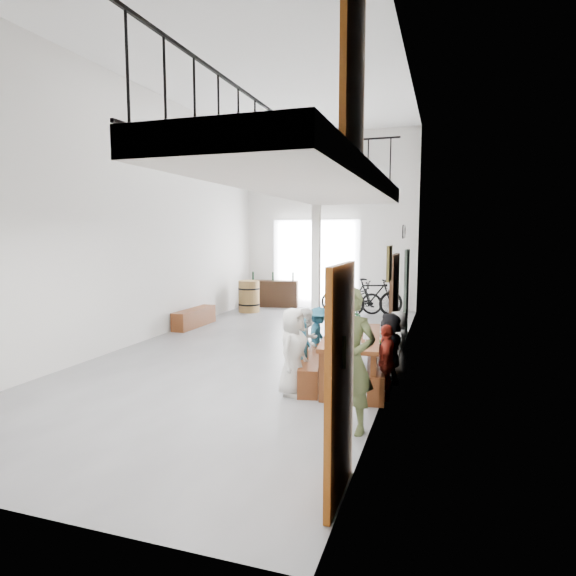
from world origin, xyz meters
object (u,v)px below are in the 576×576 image
(oak_barrel, at_px, (249,296))
(serving_counter, at_px, (273,294))
(bicycle_near, at_px, (351,297))
(tasting_table, at_px, (352,340))
(side_bench, at_px, (194,318))
(host_standing, at_px, (350,360))
(bench_inner, at_px, (311,368))

(oak_barrel, height_order, serving_counter, oak_barrel)
(serving_counter, bearing_deg, bicycle_near, -20.48)
(tasting_table, xyz_separation_m, side_bench, (-4.70, 3.46, -0.48))
(serving_counter, bearing_deg, host_standing, -74.37)
(tasting_table, xyz_separation_m, bicycle_near, (-1.28, 6.78, -0.22))
(oak_barrel, bearing_deg, tasting_table, -54.78)
(side_bench, xyz_separation_m, oak_barrel, (0.43, 2.59, 0.25))
(serving_counter, distance_m, bicycle_near, 2.72)
(bench_inner, xyz_separation_m, bicycle_near, (-0.63, 6.80, 0.27))
(bench_inner, bearing_deg, side_bench, 126.71)
(tasting_table, height_order, host_standing, host_standing)
(side_bench, bearing_deg, bench_inner, -40.79)
(serving_counter, xyz_separation_m, host_standing, (4.26, -9.09, 0.44))
(side_bench, relative_size, bicycle_near, 0.88)
(tasting_table, distance_m, oak_barrel, 7.42)
(bench_inner, distance_m, serving_counter, 8.03)
(side_bench, height_order, host_standing, host_standing)
(side_bench, distance_m, host_standing, 7.29)
(serving_counter, height_order, bicycle_near, bicycle_near)
(bench_inner, bearing_deg, serving_counter, 101.72)
(side_bench, relative_size, serving_counter, 1.01)
(bench_inner, xyz_separation_m, side_bench, (-4.04, 3.49, 0.02))
(tasting_table, height_order, bench_inner, tasting_table)
(bench_inner, height_order, serving_counter, serving_counter)
(oak_barrel, distance_m, serving_counter, 1.28)
(oak_barrel, xyz_separation_m, bicycle_near, (2.99, 0.72, 0.01))
(serving_counter, bearing_deg, tasting_table, -71.04)
(bench_inner, bearing_deg, tasting_table, -10.28)
(oak_barrel, distance_m, bicycle_near, 3.08)
(bench_inner, height_order, side_bench, side_bench)
(side_bench, bearing_deg, bicycle_near, 44.12)
(bicycle_near, bearing_deg, serving_counter, 81.03)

